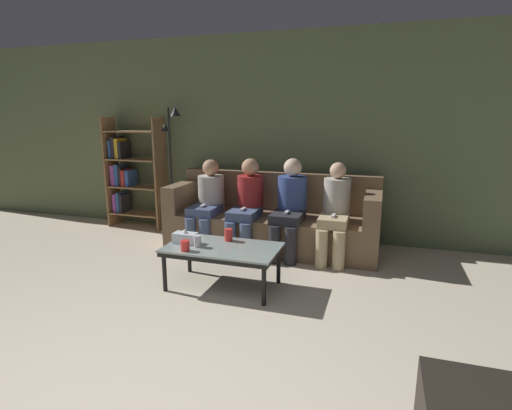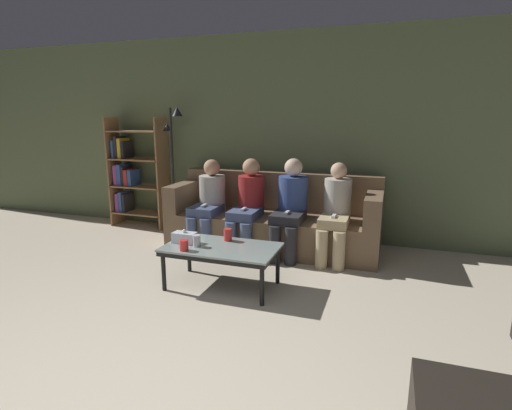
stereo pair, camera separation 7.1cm
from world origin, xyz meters
TOP-DOWN VIEW (x-y plane):
  - wall_back at (0.00, 3.72)m, footprint 12.00×0.06m
  - couch at (0.00, 3.22)m, footprint 2.51×0.87m
  - coffee_table at (-0.12, 1.90)m, footprint 1.05×0.59m
  - cup_near_left at (-0.34, 1.83)m, footprint 0.07×0.07m
  - cup_near_right at (-0.13, 2.08)m, footprint 0.08×0.08m
  - cup_far_center at (-0.40, 1.69)m, footprint 0.08×0.08m
  - tissue_box at (-0.50, 1.89)m, footprint 0.22×0.12m
  - bookshelf at (-2.21, 3.49)m, footprint 0.83×0.32m
  - standing_lamp at (-1.43, 3.35)m, footprint 0.31×0.26m
  - seated_person_left_end at (-0.77, 3.01)m, footprint 0.32×0.63m
  - seated_person_mid_left at (-0.26, 2.99)m, footprint 0.31×0.66m
  - seated_person_mid_right at (0.26, 3.01)m, footprint 0.34×0.67m
  - seated_person_right_end at (0.77, 2.99)m, footprint 0.31×0.65m

SIDE VIEW (x-z plane):
  - couch at x=0.00m, z-range -0.12..0.77m
  - coffee_table at x=-0.12m, z-range 0.16..0.56m
  - cup_far_center at x=-0.40m, z-range 0.40..0.50m
  - tissue_box at x=-0.50m, z-range 0.39..0.52m
  - cup_near_left at x=-0.34m, z-range 0.40..0.51m
  - cup_near_right at x=-0.13m, z-range 0.40..0.52m
  - seated_person_right_end at x=0.77m, z-range 0.03..1.11m
  - seated_person_left_end at x=-0.77m, z-range 0.04..1.10m
  - seated_person_mid_left at x=-0.26m, z-range 0.03..1.12m
  - seated_person_mid_right at x=0.26m, z-range 0.04..1.14m
  - bookshelf at x=-2.21m, z-range -0.01..1.55m
  - standing_lamp at x=-1.43m, z-range 0.19..1.88m
  - wall_back at x=0.00m, z-range 0.00..2.60m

